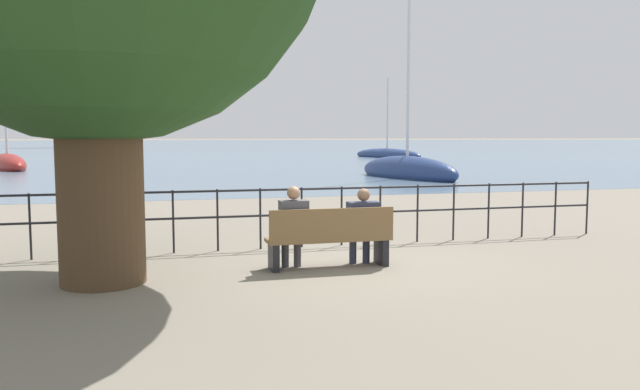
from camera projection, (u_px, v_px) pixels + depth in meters
name	position (u px, v px, depth m)	size (l,w,h in m)	color
ground_plane	(329.00, 267.00, 9.25)	(1000.00, 1000.00, 0.00)	gray
harbor_water	(163.00, 144.00, 163.64)	(600.00, 300.00, 0.01)	slate
park_bench	(330.00, 239.00, 9.15)	(1.86, 0.45, 0.90)	brown
seated_person_left	(293.00, 224.00, 9.06)	(0.41, 0.35, 1.22)	#4C4C51
seated_person_right	(363.00, 223.00, 9.34)	(0.47, 0.35, 1.16)	#2D3347
promenade_railing	(302.00, 208.00, 10.86)	(11.69, 0.04, 1.05)	black
sailboat_0	(8.00, 163.00, 36.59)	(3.97, 7.02, 12.65)	maroon
sailboat_1	(387.00, 155.00, 56.67)	(4.40, 9.06, 7.53)	navy
sailboat_2	(407.00, 171.00, 28.93)	(3.18, 7.22, 10.05)	navy
harbor_lighthouse	(85.00, 95.00, 108.74)	(5.70, 5.70, 19.71)	silver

